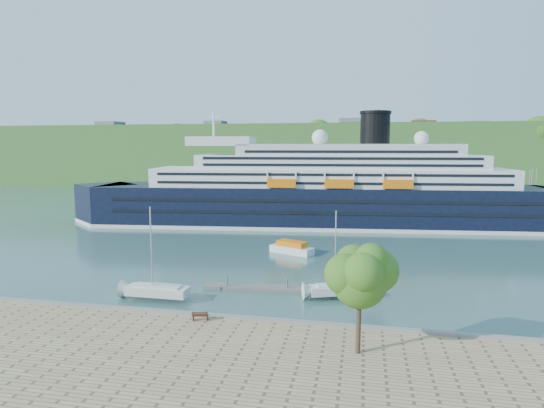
{
  "coord_description": "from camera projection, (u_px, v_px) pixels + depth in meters",
  "views": [
    {
      "loc": [
        14.96,
        -38.05,
        16.62
      ],
      "look_at": [
        1.21,
        30.0,
        7.49
      ],
      "focal_mm": 30.0,
      "sensor_mm": 36.0,
      "label": 1
    }
  ],
  "objects": [
    {
      "name": "park_bench",
      "position": [
        200.0,
        315.0,
        40.53
      ],
      "size": [
        1.59,
        0.91,
        0.96
      ],
      "primitive_type": null,
      "rotation": [
        0.0,
        0.0,
        0.21
      ],
      "color": "#4F2416",
      "rests_on": "promenade"
    },
    {
      "name": "floating_pontoon",
      "position": [
        272.0,
        288.0,
        52.34
      ],
      "size": [
        15.97,
        3.03,
        0.35
      ],
      "primitive_type": null,
      "rotation": [
        0.0,
        0.0,
        0.07
      ],
      "color": "slate",
      "rests_on": "ground"
    },
    {
      "name": "promenade_tree",
      "position": [
        359.0,
        294.0,
        33.68
      ],
      "size": [
        5.54,
        5.54,
        9.18
      ],
      "primitive_type": null,
      "color": "#245516",
      "rests_on": "promenade"
    },
    {
      "name": "far_hillside",
      "position": [
        326.0,
        156.0,
        181.43
      ],
      "size": [
        400.0,
        50.0,
        24.0
      ],
      "primitive_type": "cube",
      "color": "#376026",
      "rests_on": "ground"
    },
    {
      "name": "ground",
      "position": [
        195.0,
        325.0,
        42.08
      ],
      "size": [
        400.0,
        400.0,
        0.0
      ],
      "primitive_type": "plane",
      "color": "#2E524D",
      "rests_on": "ground"
    },
    {
      "name": "sailboat_white_far",
      "position": [
        340.0,
        257.0,
        48.9
      ],
      "size": [
        7.37,
        4.15,
        9.19
      ],
      "primitive_type": null,
      "rotation": [
        0.0,
        0.0,
        0.33
      ],
      "color": "silver",
      "rests_on": "ground"
    },
    {
      "name": "cruise_ship",
      "position": [
        320.0,
        169.0,
        92.39
      ],
      "size": [
        104.54,
        25.95,
        23.25
      ],
      "primitive_type": null,
      "rotation": [
        0.0,
        0.0,
        0.11
      ],
      "color": "black",
      "rests_on": "ground"
    },
    {
      "name": "sailboat_white_near",
      "position": [
        156.0,
        256.0,
        48.27
      ],
      "size": [
        7.49,
        2.1,
        9.67
      ],
      "primitive_type": null,
      "rotation": [
        0.0,
        0.0,
        -0.0
      ],
      "color": "silver",
      "rests_on": "ground"
    },
    {
      "name": "tender_launch",
      "position": [
        292.0,
        247.0,
        69.76
      ],
      "size": [
        7.23,
        4.86,
        1.9
      ],
      "primitive_type": null,
      "rotation": [
        0.0,
        0.0,
        -0.4
      ],
      "color": "orange",
      "rests_on": "ground"
    },
    {
      "name": "quay_coping",
      "position": [
        194.0,
        314.0,
        41.73
      ],
      "size": [
        220.0,
        0.5,
        0.3
      ],
      "primitive_type": "cube",
      "color": "slate",
      "rests_on": "promenade"
    }
  ]
}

